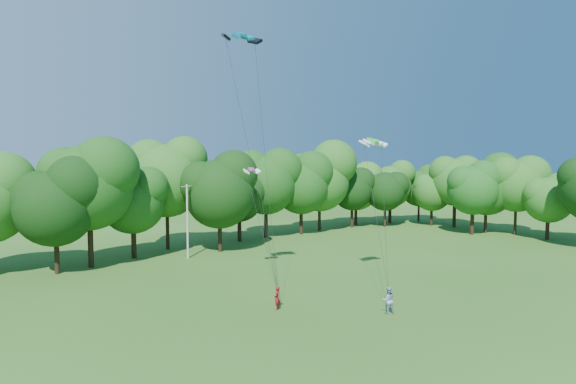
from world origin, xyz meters
TOP-DOWN VIEW (x-y plane):
  - ground at (0.00, 0.00)m, footprint 160.00×160.00m
  - utility_pole at (1.17, 31.80)m, footprint 1.56×0.63m
  - kite_flyer_left at (-1.71, 12.12)m, footprint 0.73×0.72m
  - kite_flyer_right at (3.83, 6.58)m, footprint 1.17×1.08m
  - kite_teal at (-2.30, 15.74)m, footprint 3.08×1.81m
  - kite_green at (8.43, 12.00)m, footprint 2.53×1.34m
  - kite_pink at (1.99, 20.59)m, footprint 1.67×1.10m
  - tree_back_center at (5.84, 32.79)m, footprint 8.96×8.96m
  - tree_back_east at (35.05, 37.88)m, footprint 8.28×8.28m
  - tree_flank_east at (40.57, 20.33)m, footprint 7.86×7.86m

SIDE VIEW (x-z plane):
  - ground at x=0.00m, z-range 0.00..0.00m
  - kite_flyer_left at x=-1.71m, z-range 0.00..1.70m
  - kite_flyer_right at x=3.83m, z-range 0.00..1.92m
  - utility_pole at x=1.17m, z-range 0.12..8.26m
  - tree_flank_east at x=40.57m, z-range 1.42..12.86m
  - tree_back_east at x=35.05m, z-range 1.50..13.53m
  - tree_back_center at x=5.84m, z-range 1.62..14.65m
  - kite_pink at x=1.99m, z-range 9.75..10.10m
  - kite_green at x=8.43m, z-range 12.15..12.66m
  - kite_teal at x=-2.30m, z-range 19.76..20.39m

